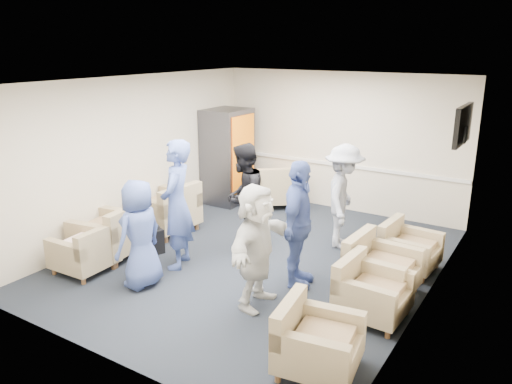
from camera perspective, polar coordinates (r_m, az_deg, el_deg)
The scene contains 25 objects.
floor at distance 7.78m, azimuth 0.23°, elevation -7.67°, with size 6.00×6.00×0.00m, color black.
ceiling at distance 7.11m, azimuth 0.25°, elevation 12.58°, with size 6.00×6.00×0.00m, color silver.
back_wall at distance 9.94m, azimuth 9.46°, elevation 5.67°, with size 5.00×0.02×2.70m, color beige.
front_wall at distance 5.16m, azimuth -17.75°, elevation -5.25°, with size 5.00×0.02×2.70m, color beige.
left_wall at distance 8.87m, azimuth -13.64°, elevation 4.11°, with size 0.02×6.00×2.70m, color beige.
right_wall at distance 6.42m, azimuth 19.55°, elevation -1.12°, with size 0.02×6.00×2.70m, color beige.
chair_rail at distance 10.02m, azimuth 9.30°, elevation 3.12°, with size 4.98×0.04×0.06m, color silver.
tv at distance 8.01m, azimuth 22.57°, elevation 7.08°, with size 0.10×1.00×0.58m.
armchair_left_near at distance 7.66m, azimuth -18.81°, elevation -6.58°, with size 0.77×0.77×0.60m.
armchair_left_mid at distance 8.05m, azimuth -16.18°, elevation -4.76°, with size 1.01×1.01×0.71m.
armchair_left_far at distance 8.86m, azimuth -10.05°, elevation -2.23°, with size 1.00×1.00×0.75m.
armchair_right_near at distance 5.27m, azimuth 6.62°, elevation -16.79°, with size 0.88×0.88×0.62m.
armchair_right_midnear at distance 6.29m, azimuth 12.79°, elevation -11.21°, with size 0.81×0.81×0.62m.
armchair_right_midfar at distance 6.85m, azimuth 13.79°, elevation -8.65°, with size 0.88×0.88×0.67m.
armchair_right_far at distance 7.68m, azimuth 16.83°, elevation -6.33°, with size 0.81×0.81×0.60m.
armchair_corner at distance 10.15m, azimuth 2.15°, elevation 0.38°, with size 1.28×1.28×0.73m.
vending_machine at distance 10.31m, azimuth -3.25°, elevation 4.10°, with size 0.79×0.92×1.94m.
backpack at distance 8.10m, azimuth -11.47°, elevation -5.13°, with size 0.33×0.28×0.47m.
pillow at distance 7.60m, azimuth -18.96°, elevation -5.41°, with size 0.49×0.37×0.14m, color white.
person_front_left at distance 6.88m, azimuth -13.14°, elevation -4.70°, with size 0.73×0.48×1.50m, color #4258A0.
person_mid_left at distance 7.32m, azimuth -9.03°, elevation -1.44°, with size 0.70×0.46×1.91m, color #4258A0.
person_back_left at distance 7.89m, azimuth -1.42°, elevation -0.62°, with size 0.84×0.65×1.73m, color black.
person_back_right at distance 8.10m, azimuth 9.96°, elevation -0.52°, with size 1.10×0.63×1.70m, color beige.
person_mid_right at distance 6.69m, azimuth 4.82°, elevation -3.74°, with size 1.03×0.43×1.76m, color #4258A0.
person_front_right at distance 6.19m, azimuth 0.07°, elevation -6.21°, with size 1.48×0.47×1.59m, color silver.
Camera 1 is at (3.75, -6.02, 3.20)m, focal length 35.00 mm.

